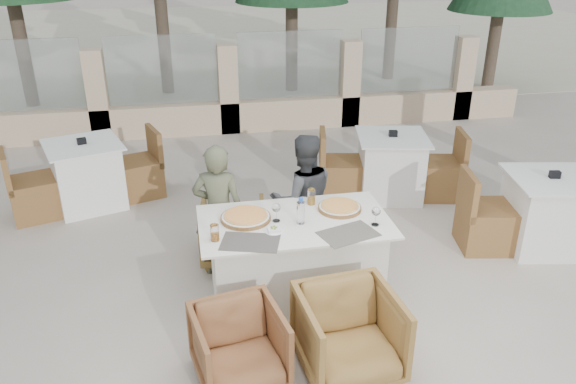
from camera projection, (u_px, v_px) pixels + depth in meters
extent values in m
plane|color=#BBAFA0|center=(283.00, 303.00, 4.93)|extent=(80.00, 80.00, 0.00)
cube|color=beige|center=(202.00, 37.00, 17.40)|extent=(30.00, 16.00, 0.01)
cube|color=#534D47|center=(250.00, 242.00, 4.37)|extent=(0.52, 0.41, 0.00)
cube|color=#5E5A51|center=(348.00, 234.00, 4.49)|extent=(0.52, 0.42, 0.00)
cylinder|color=orange|center=(246.00, 217.00, 4.70)|extent=(0.55, 0.55, 0.05)
cylinder|color=orange|center=(340.00, 207.00, 4.87)|extent=(0.48, 0.48, 0.05)
cylinder|color=#A1B8D4|center=(301.00, 211.00, 4.61)|extent=(0.07, 0.07, 0.23)
cylinder|color=orange|center=(215.00, 233.00, 4.37)|extent=(0.09, 0.09, 0.14)
cylinder|color=orange|center=(311.00, 197.00, 4.96)|extent=(0.09, 0.09, 0.14)
imported|color=olive|center=(233.00, 231.00, 5.52)|extent=(0.69, 0.71, 0.58)
imported|color=olive|center=(307.00, 239.00, 5.42)|extent=(0.71, 0.72, 0.53)
imported|color=brown|center=(239.00, 347.00, 3.99)|extent=(0.71, 0.73, 0.57)
imported|color=olive|center=(349.00, 334.00, 4.06)|extent=(0.75, 0.77, 0.65)
imported|color=#575A42|center=(219.00, 211.00, 5.12)|extent=(0.53, 0.42, 1.29)
imported|color=#393B3E|center=(303.00, 200.00, 5.33)|extent=(0.64, 0.51, 1.31)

